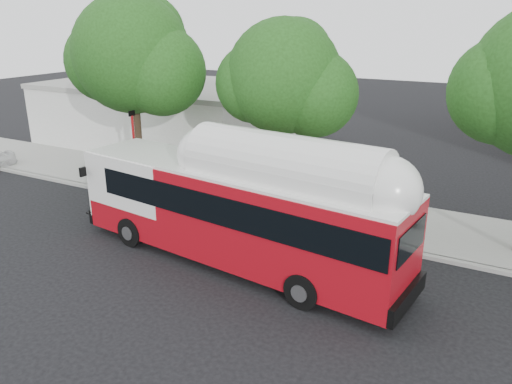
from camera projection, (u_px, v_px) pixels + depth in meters
ground at (236, 265)px, 18.15m from camera, size 120.00×120.00×0.00m
sidewalk at (305, 207)px, 23.54m from camera, size 60.00×5.00×0.15m
curb_strip at (282, 226)px, 21.37m from camera, size 60.00×0.30×0.15m
red_curb_segment at (222, 214)px, 22.70m from camera, size 10.00×0.32×0.16m
street_tree_left at (141, 59)px, 24.37m from camera, size 6.67×5.80×9.74m
street_tree_mid at (293, 82)px, 21.51m from camera, size 5.75×5.00×8.62m
low_commercial_bldg at (164, 113)px, 35.31m from camera, size 16.20×10.20×4.25m
transit_bus at (236, 214)px, 17.80m from camera, size 13.95×4.37×4.07m
signal_pole at (135, 153)px, 24.51m from camera, size 0.12×0.41×4.32m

